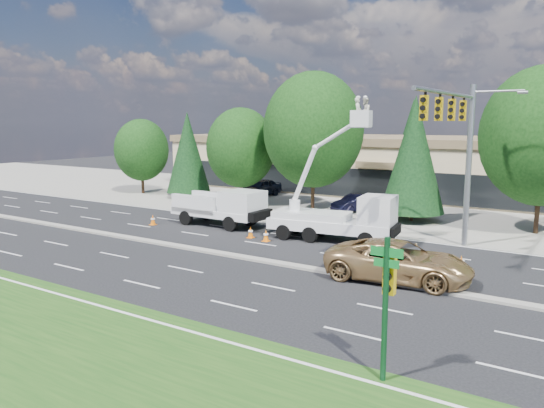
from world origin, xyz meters
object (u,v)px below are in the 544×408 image
Objects in this scene: street_sign_pole at (387,293)px; bucket_truck at (341,212)px; utility_pickup at (224,211)px; signal_mast at (461,140)px; minivan at (398,261)px.

bucket_truck reaches higher than street_sign_pole.
signal_mast is at bearing 3.84° from utility_pickup.
minivan is at bearing 107.49° from street_sign_pole.
signal_mast reaches higher than utility_pickup.
street_sign_pole is 9.57m from minivan.
signal_mast is at bearing -13.80° from minivan.
street_sign_pole is at bearing -82.73° from signal_mast.
minivan is at bearing -97.65° from signal_mast.
bucket_truck reaches higher than minivan.
signal_mast is 15.99m from street_sign_pole.
signal_mast is 1.59× the size of minivan.
street_sign_pole is 16.92m from bucket_truck.
bucket_truck is (-8.38, 14.69, -0.68)m from street_sign_pole.
utility_pickup is at bearing 62.27° from minivan.
street_sign_pole reaches higher than utility_pickup.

